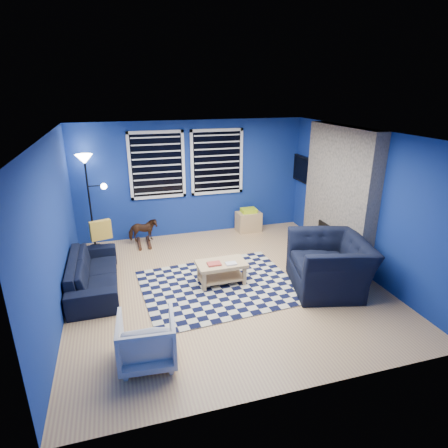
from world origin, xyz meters
name	(u,v)px	position (x,y,z in m)	size (l,w,h in m)	color
floor	(225,284)	(0.00, 0.00, 0.00)	(5.00, 5.00, 0.00)	#DAB270
ceiling	(225,133)	(0.00, 0.00, 2.50)	(5.00, 5.00, 0.00)	white
wall_back	(192,179)	(0.00, 2.50, 1.25)	(5.00, 5.00, 0.00)	navy
wall_left	(54,230)	(-2.50, 0.00, 1.25)	(5.00, 5.00, 0.00)	navy
wall_right	(361,201)	(2.50, 0.00, 1.25)	(5.00, 5.00, 0.00)	navy
fireplace	(338,197)	(2.36, 0.50, 1.20)	(0.65, 2.00, 2.50)	gray
window_left	(157,165)	(-0.75, 2.46, 1.60)	(1.17, 0.06, 1.42)	black
window_right	(217,162)	(0.55, 2.46, 1.60)	(1.17, 0.06, 1.42)	black
tv	(305,170)	(2.45, 2.00, 1.40)	(0.07, 1.00, 0.58)	black
rug	(219,286)	(-0.11, -0.05, 0.01)	(2.50, 2.00, 0.02)	black
sofa	(93,273)	(-2.10, 0.48, 0.28)	(0.74, 1.90, 0.55)	black
armchair_big	(329,264)	(1.62, -0.57, 0.43)	(1.15, 1.31, 0.85)	black
armchair_bent	(147,339)	(-1.42, -1.56, 0.31)	(0.67, 0.69, 0.62)	gray
rocking_horse	(143,230)	(-1.16, 2.10, 0.32)	(0.60, 0.27, 0.50)	#412515
coffee_table	(221,268)	(-0.05, 0.04, 0.28)	(0.83, 0.49, 0.41)	tan
cabinet	(248,221)	(1.23, 2.25, 0.24)	(0.56, 0.39, 0.54)	tan
floor_lamp	(87,172)	(-2.13, 2.25, 1.58)	(0.53, 0.32, 1.93)	black
throw_pillow	(101,230)	(-1.95, 1.25, 0.73)	(0.37, 0.11, 0.35)	gold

